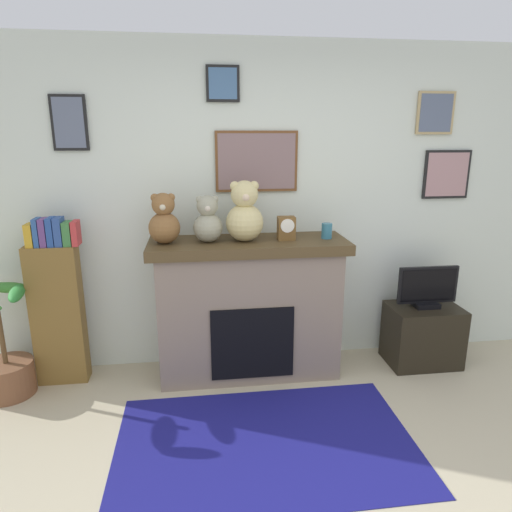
{
  "coord_description": "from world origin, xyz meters",
  "views": [
    {
      "loc": [
        -0.62,
        -1.66,
        1.91
      ],
      "look_at": [
        -0.18,
        1.69,
        0.98
      ],
      "focal_mm": 31.73,
      "sensor_mm": 36.0,
      "label": 1
    }
  ],
  "objects": [
    {
      "name": "area_rug",
      "position": [
        -0.24,
        0.77,
        0.0
      ],
      "size": [
        1.89,
        1.18,
        0.01
      ],
      "primitive_type": "cube",
      "color": "navy",
      "rests_on": "ground_plane"
    },
    {
      "name": "teddy_bear_grey",
      "position": [
        -0.54,
        1.67,
        1.27
      ],
      "size": [
        0.22,
        0.22,
        0.35
      ],
      "color": "gray",
      "rests_on": "fireplace"
    },
    {
      "name": "tv_stand",
      "position": [
        1.24,
        1.64,
        0.25
      ],
      "size": [
        0.58,
        0.4,
        0.51
      ],
      "primitive_type": "cube",
      "color": "black",
      "rests_on": "ground_plane"
    },
    {
      "name": "fireplace",
      "position": [
        -0.24,
        1.69,
        0.56
      ],
      "size": [
        1.52,
        0.55,
        1.11
      ],
      "color": "gray",
      "rests_on": "ground_plane"
    },
    {
      "name": "teddy_bear_tan",
      "position": [
        -0.27,
        1.67,
        1.32
      ],
      "size": [
        0.28,
        0.28,
        0.46
      ],
      "color": "#CFBE81",
      "rests_on": "fireplace"
    },
    {
      "name": "bookshelf",
      "position": [
        -1.7,
        1.74,
        0.63
      ],
      "size": [
        0.41,
        0.16,
        1.31
      ],
      "color": "brown",
      "rests_on": "ground_plane"
    },
    {
      "name": "mantel_clock",
      "position": [
        0.05,
        1.67,
        1.2
      ],
      "size": [
        0.13,
        0.1,
        0.18
      ],
      "color": "brown",
      "rests_on": "fireplace"
    },
    {
      "name": "candle_jar",
      "position": [
        0.37,
        1.67,
        1.17
      ],
      "size": [
        0.08,
        0.08,
        0.12
      ],
      "primitive_type": "cylinder",
      "color": "teal",
      "rests_on": "fireplace"
    },
    {
      "name": "television",
      "position": [
        1.24,
        1.64,
        0.67
      ],
      "size": [
        0.5,
        0.14,
        0.35
      ],
      "color": "black",
      "rests_on": "tv_stand"
    },
    {
      "name": "back_wall",
      "position": [
        0.0,
        2.0,
        1.31
      ],
      "size": [
        5.2,
        0.15,
        2.6
      ],
      "color": "silver",
      "rests_on": "ground_plane"
    },
    {
      "name": "teddy_bear_cream",
      "position": [
        -0.86,
        1.67,
        1.28
      ],
      "size": [
        0.23,
        0.23,
        0.38
      ],
      "color": "brown",
      "rests_on": "fireplace"
    },
    {
      "name": "potted_plant",
      "position": [
        -2.07,
        1.58,
        0.29
      ],
      "size": [
        0.48,
        0.54,
        0.83
      ],
      "color": "brown",
      "rests_on": "ground_plane"
    }
  ]
}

